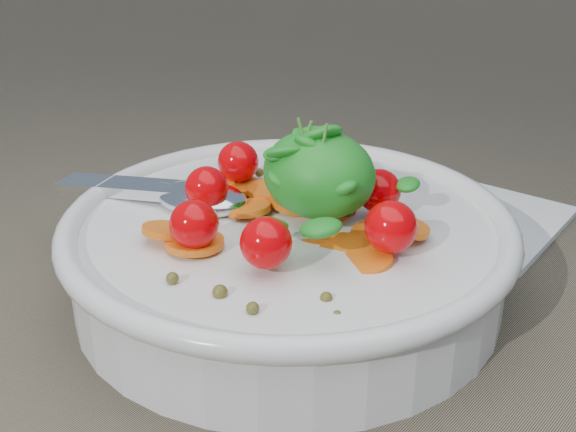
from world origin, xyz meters
The scene contains 3 objects.
ground centered at (0.00, 0.00, 0.00)m, with size 6.00×6.00×0.00m, color #796D56.
bowl centered at (-0.03, -0.02, 0.04)m, with size 0.33×0.30×0.13m.
napkin centered at (0.00, 0.16, 0.00)m, with size 0.16×0.14×0.01m, color white.
Camera 1 is at (0.25, -0.35, 0.26)m, focal length 45.00 mm.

